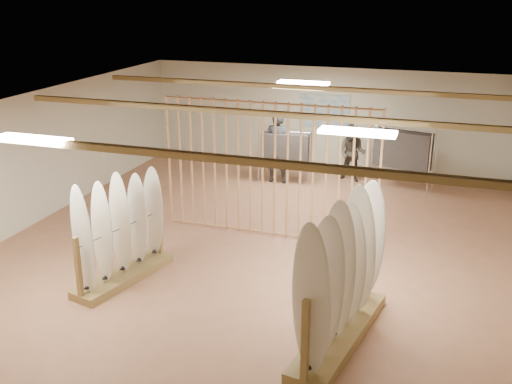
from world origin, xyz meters
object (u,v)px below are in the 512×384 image
(shopper_b, at_px, (352,149))
(shopper_a, at_px, (278,142))
(rack_right, at_px, (341,295))
(clothing_rack_b, at_px, (403,150))
(rack_left, at_px, (122,245))
(clothing_rack_a, at_px, (285,149))

(shopper_b, bearing_deg, shopper_a, -151.18)
(rack_right, bearing_deg, clothing_rack_b, 98.31)
(rack_left, bearing_deg, shopper_a, 94.95)
(clothing_rack_a, distance_m, shopper_b, 1.76)
(clothing_rack_a, height_order, shopper_a, shopper_a)
(clothing_rack_a, relative_size, shopper_b, 0.82)
(rack_right, distance_m, shopper_b, 7.58)
(shopper_a, distance_m, shopper_b, 1.96)
(rack_right, relative_size, shopper_b, 1.59)
(shopper_a, bearing_deg, clothing_rack_a, 178.83)
(clothing_rack_a, distance_m, clothing_rack_b, 2.95)
(clothing_rack_a, xyz_separation_m, shopper_b, (1.62, 0.70, -0.06))
(rack_right, relative_size, clothing_rack_b, 1.69)
(clothing_rack_a, relative_size, shopper_a, 0.66)
(rack_right, relative_size, shopper_a, 1.27)
(rack_left, bearing_deg, clothing_rack_b, 71.76)
(shopper_b, bearing_deg, clothing_rack_b, -6.49)
(clothing_rack_a, height_order, clothing_rack_b, clothing_rack_b)
(shopper_a, bearing_deg, clothing_rack_b, -174.34)
(rack_left, height_order, rack_right, rack_right)
(rack_left, relative_size, clothing_rack_a, 1.50)
(rack_left, distance_m, clothing_rack_b, 7.70)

